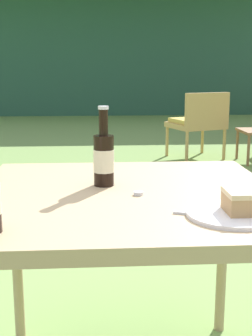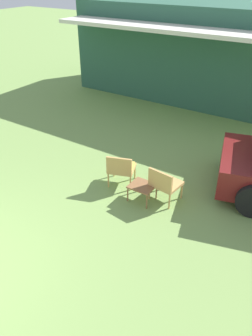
{
  "view_description": "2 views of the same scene",
  "coord_description": "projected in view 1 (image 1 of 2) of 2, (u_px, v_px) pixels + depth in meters",
  "views": [
    {
      "loc": [
        -0.09,
        -1.32,
        1.06
      ],
      "look_at": [
        0.0,
        0.1,
        0.75
      ],
      "focal_mm": 50.0,
      "sensor_mm": 36.0,
      "label": 1
    },
    {
      "loc": [
        4.51,
        -1.06,
        4.21
      ],
      "look_at": [
        1.61,
        3.44,
        0.9
      ],
      "focal_mm": 35.0,
      "sensor_mm": 36.0,
      "label": 2
    }
  ],
  "objects": [
    {
      "name": "cabin_building",
      "position": [
        108.0,
        44.0,
        11.51
      ],
      "size": [
        8.82,
        4.37,
        3.2
      ],
      "color": "#2D5B47",
      "rests_on": "ground_plane"
    },
    {
      "name": "wicker_chair_cushioned",
      "position": [
        198.0,
        121.0,
        5.42
      ],
      "size": [
        0.7,
        0.68,
        0.78
      ],
      "rotation": [
        0.0,
        0.0,
        3.48
      ],
      "color": "tan",
      "rests_on": "ground_plane"
    },
    {
      "name": "patio_table",
      "position": [
        128.0,
        212.0,
        1.39
      ],
      "size": [
        0.89,
        0.87,
        0.7
      ],
      "color": "tan",
      "rests_on": "ground_plane"
    },
    {
      "name": "cake_on_plate",
      "position": [
        238.0,
        208.0,
        1.15
      ],
      "size": [
        0.23,
        0.23,
        0.07
      ],
      "color": "white",
      "rests_on": "patio_table"
    },
    {
      "name": "cola_bottle_near",
      "position": [
        104.0,
        158.0,
        1.43
      ],
      "size": [
        0.06,
        0.06,
        0.24
      ],
      "color": "black",
      "rests_on": "patio_table"
    },
    {
      "name": "fork",
      "position": [
        213.0,
        216.0,
        1.14
      ],
      "size": [
        0.19,
        0.08,
        0.01
      ],
      "color": "silver",
      "rests_on": "patio_table"
    },
    {
      "name": "loose_bottle_cap",
      "position": [
        138.0,
        193.0,
        1.34
      ],
      "size": [
        0.03,
        0.03,
        0.01
      ],
      "color": "silver",
      "rests_on": "patio_table"
    }
  ]
}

